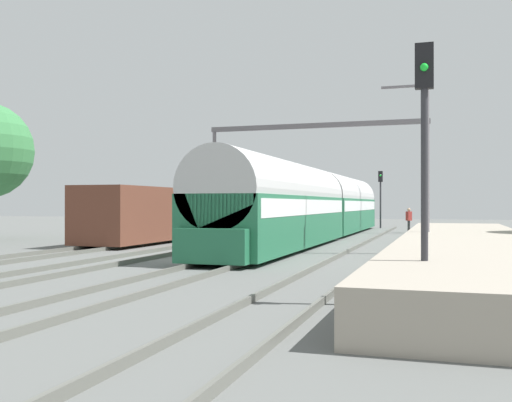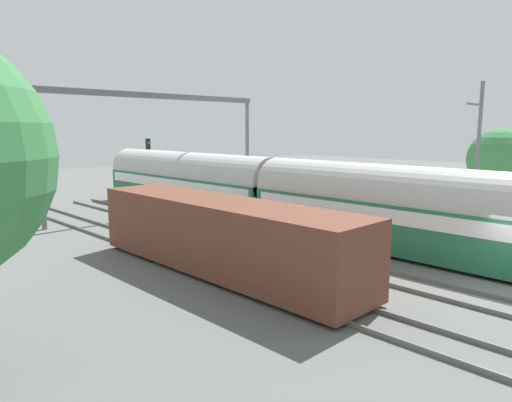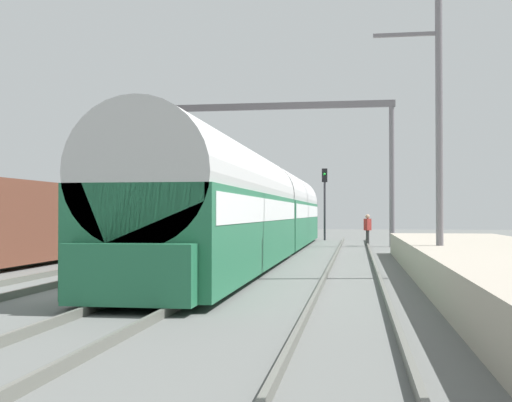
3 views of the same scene
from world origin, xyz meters
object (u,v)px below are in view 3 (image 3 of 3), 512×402
Objects in this scene: passenger_train at (261,209)px; person_crossing at (368,227)px; catenary_gantry at (248,139)px; freight_car at (37,222)px; railway_signal_far at (325,194)px.

passenger_train is 18.99× the size of person_crossing.
catenary_gantry reaches higher than passenger_train.
railway_signal_far reaches higher than freight_car.
passenger_train is at bearing 9.02° from person_crossing.
railway_signal_far reaches higher than person_crossing.
freight_car is 0.81× the size of catenary_gantry.
catenary_gantry is (-3.85, -7.93, 2.82)m from railway_signal_far.
freight_car is (-7.75, -4.57, -0.50)m from passenger_train.
passenger_train is 9.45m from catenary_gantry.
freight_car reaches higher than person_crossing.
railway_signal_far is at bearing 83.30° from passenger_train.
catenary_gantry reaches higher than railway_signal_far.
catenary_gantry is (-6.53, -0.63, 4.85)m from person_crossing.
freight_car is 7.51× the size of person_crossing.
freight_car is at bearing -114.15° from catenary_gantry.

